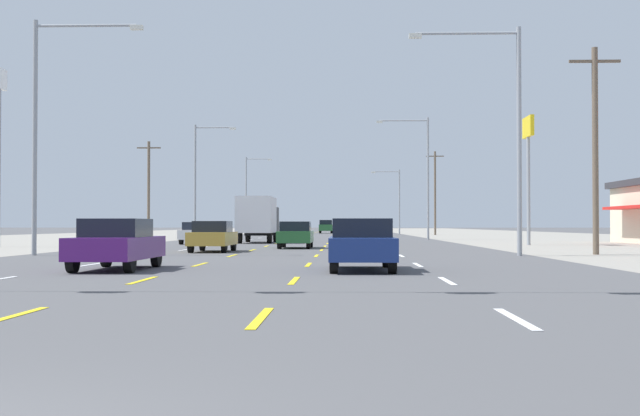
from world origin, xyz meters
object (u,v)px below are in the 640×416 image
Objects in this scene: sedan_inner_left_mid at (213,236)px; sedan_far_left_far at (197,233)px; sedan_inner_left_near at (117,243)px; sedan_far_left_farthest at (273,228)px; streetlight_right_row_1 at (423,169)px; pole_sign_right_row_1 at (528,147)px; streetlight_left_row_0 at (47,118)px; streetlight_right_row_2 at (396,197)px; streetlight_left_row_2 at (248,190)px; hatchback_inner_right_distant_b at (347,228)px; streetlight_right_row_0 at (507,121)px; streetlight_left_row_1 at (199,174)px; suv_center_turn_distant_a at (326,226)px; sedan_center_turn_midfar at (296,234)px; sedan_inner_right_nearest at (362,244)px; box_truck_inner_left_farther at (258,217)px.

sedan_inner_left_mid and sedan_far_left_far have the same top height.
sedan_inner_left_near is 1.00× the size of sedan_far_left_farthest.
sedan_inner_left_near is 49.99m from streetlight_right_row_1.
streetlight_left_row_0 is at bearing -143.53° from pole_sign_right_row_1.
streetlight_left_row_0 is 1.16× the size of streetlight_right_row_2.
hatchback_inner_right_distant_b is at bearing 48.11° from streetlight_left_row_2.
streetlight_right_row_0 is 76.62m from streetlight_left_row_2.
sedan_far_left_far is 24.11m from streetlight_right_row_1.
sedan_inner_left_near is 48.54m from streetlight_left_row_1.
streetlight_left_row_0 is at bearing -96.39° from suv_center_turn_distant_a.
sedan_inner_right_nearest is at bearing -81.70° from sedan_center_turn_midfar.
sedan_far_left_far is 0.45× the size of streetlight_left_row_0.
sedan_center_turn_midfar is 78.09m from hatchback_inner_right_distant_b.
sedan_inner_left_mid is (0.24, 15.57, 0.00)m from sedan_inner_left_near.
streetlight_right_row_2 is at bearing 81.07° from sedan_inner_left_near.
sedan_inner_left_mid is at bearing -100.70° from streetlight_right_row_2.
hatchback_inner_right_distant_b is (6.70, 84.07, 0.03)m from sedan_inner_left_mid.
sedan_inner_right_nearest is 86.20m from streetlight_left_row_2.
sedan_far_left_farthest is 0.44× the size of streetlight_left_row_2.
sedan_inner_left_near is 0.47× the size of streetlight_right_row_0.
pole_sign_right_row_1 is 30.06m from streetlight_left_row_0.
streetlight_left_row_1 is (-13.21, 47.98, 4.98)m from sedan_inner_right_nearest.
streetlight_left_row_2 is (-0.03, 37.05, 0.10)m from streetlight_left_row_1.
suv_center_turn_distant_a is at bearing 86.93° from box_truck_inner_left_farther.
streetlight_right_row_2 is (-4.76, 56.24, -1.21)m from pole_sign_right_row_1.
streetlight_left_row_2 reaches higher than streetlight_right_row_2.
streetlight_right_row_2 reaches higher than sedan_far_left_farthest.
streetlight_right_row_1 reaches higher than streetlight_right_row_0.
sedan_far_left_farthest is (-0.18, 60.02, 0.00)m from sedan_far_left_far.
sedan_far_left_farthest is 8.59m from streetlight_left_row_2.
sedan_inner_right_nearest is 1.00× the size of sedan_inner_left_mid.
suv_center_turn_distant_a is 0.46× the size of streetlight_right_row_1.
hatchback_inner_right_distant_b is 52.41m from streetlight_right_row_1.
streetlight_left_row_2 reaches higher than sedan_inner_left_mid.
sedan_inner_right_nearest is 1.15× the size of hatchback_inner_right_distant_b.
streetlight_right_row_1 is at bearing 82.51° from sedan_inner_right_nearest.
sedan_far_left_farthest is 82.35m from streetlight_right_row_0.
box_truck_inner_left_farther is at bearing 89.69° from sedan_inner_left_mid.
pole_sign_right_row_1 is 0.82× the size of streetlight_left_row_0.
hatchback_inner_right_distant_b is at bearing 98.95° from pole_sign_right_row_1.
sedan_inner_left_mid is (-6.75, 15.66, 0.00)m from sedan_inner_right_nearest.
streetlight_left_row_2 is (-19.49, 74.10, 0.26)m from streetlight_right_row_0.
sedan_far_left_farthest is 0.45× the size of streetlight_left_row_1.
streetlight_right_row_2 is (6.41, -14.70, 4.20)m from hatchback_inner_right_distant_b.
box_truck_inner_left_farther is 51.84m from streetlight_right_row_2.
streetlight_right_row_1 is at bearing -90.07° from streetlight_right_row_2.
streetlight_left_row_0 reaches higher than sedan_center_turn_midfar.
sedan_center_turn_midfar is 0.55× the size of pole_sign_right_row_1.
sedan_far_left_far is 21.24m from streetlight_left_row_0.
sedan_center_turn_midfar is 0.45× the size of streetlight_left_row_0.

